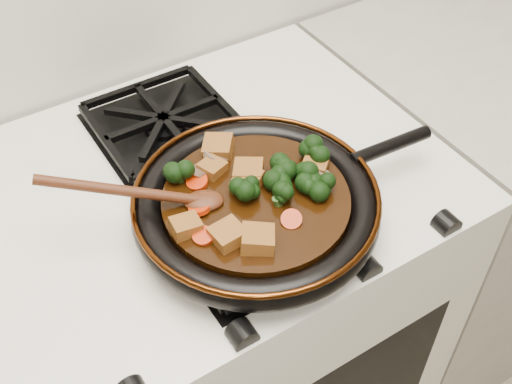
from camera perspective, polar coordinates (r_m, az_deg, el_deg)
stove at (r=1.37m, az=-3.50°, el=-12.25°), size 0.76×0.60×0.90m
burner_grate_front at (r=0.92m, az=-0.45°, el=-3.22°), size 0.23×0.23×0.03m
burner_grate_back at (r=1.10m, az=-8.18°, el=6.12°), size 0.23×0.23×0.03m
skillet at (r=0.91m, az=0.11°, el=-1.10°), size 0.48×0.36×0.05m
braising_sauce at (r=0.91m, az=0.00°, el=-0.92°), size 0.27×0.27×0.02m
tofu_cube_0 at (r=0.91m, az=-0.79°, el=0.91°), size 0.06×0.05×0.03m
tofu_cube_1 at (r=0.94m, az=-3.90°, el=2.13°), size 0.04×0.04×0.02m
tofu_cube_2 at (r=0.94m, az=5.30°, el=2.45°), size 0.05×0.05×0.02m
tofu_cube_3 at (r=0.84m, az=0.15°, el=-4.24°), size 0.06×0.06×0.03m
tofu_cube_4 at (r=0.93m, az=-0.67°, el=1.80°), size 0.06×0.06×0.03m
tofu_cube_5 at (r=0.97m, az=-3.38°, el=3.99°), size 0.06×0.06×0.03m
tofu_cube_6 at (r=0.86m, az=-6.24°, el=-3.07°), size 0.04×0.04×0.03m
tofu_cube_7 at (r=0.85m, az=-2.51°, el=-3.86°), size 0.04×0.04×0.03m
broccoli_floret_0 at (r=0.92m, az=-6.85°, el=1.54°), size 0.08×0.07×0.07m
broccoli_floret_1 at (r=0.90m, az=-0.76°, el=-0.14°), size 0.08×0.08×0.06m
broccoli_floret_2 at (r=0.95m, az=5.04°, el=3.36°), size 0.09×0.08×0.08m
broccoli_floret_3 at (r=0.93m, az=2.47°, el=1.78°), size 0.07×0.06×0.06m
broccoli_floret_4 at (r=0.91m, az=5.41°, el=0.43°), size 0.08×0.07×0.06m
broccoli_floret_5 at (r=0.91m, az=2.02°, el=0.80°), size 0.08×0.08×0.07m
broccoli_floret_6 at (r=0.88m, az=1.96°, el=-0.63°), size 0.09×0.08×0.07m
broccoli_floret_7 at (r=0.92m, az=4.66°, el=1.05°), size 0.09×0.09×0.05m
carrot_coin_0 at (r=0.87m, az=3.17°, el=-2.45°), size 0.03×0.03×0.02m
carrot_coin_1 at (r=0.88m, az=-5.06°, el=-1.46°), size 0.03×0.03×0.02m
carrot_coin_2 at (r=0.92m, az=-0.06°, el=1.26°), size 0.03×0.03×0.01m
carrot_coin_3 at (r=0.85m, az=-4.71°, el=-3.93°), size 0.03×0.03×0.02m
carrot_coin_4 at (r=0.92m, az=-5.26°, el=0.93°), size 0.03×0.03×0.02m
mushroom_slice_0 at (r=0.95m, az=-3.60°, el=3.18°), size 0.04×0.04×0.02m
mushroom_slice_1 at (r=0.92m, az=5.81°, el=1.17°), size 0.05×0.05×0.02m
mushroom_slice_2 at (r=0.93m, az=-5.28°, el=1.91°), size 0.04×0.05×0.03m
wooden_spoon at (r=0.88m, az=-8.66°, el=-0.28°), size 0.14×0.09×0.23m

